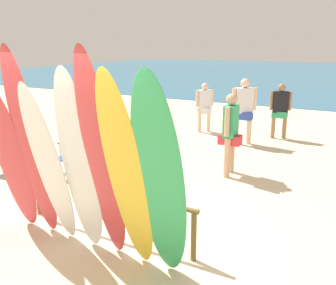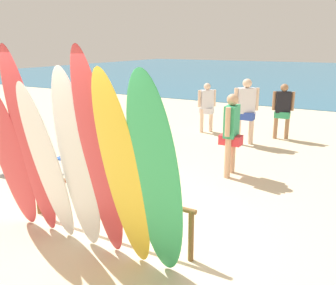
{
  "view_description": "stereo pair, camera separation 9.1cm",
  "coord_description": "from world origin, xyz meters",
  "px_view_note": "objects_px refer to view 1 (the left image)",
  "views": [
    {
      "loc": [
        2.92,
        -3.61,
        2.6
      ],
      "look_at": [
        0.0,
        1.8,
        0.91
      ],
      "focal_mm": 38.64,
      "sensor_mm": 36.0,
      "label": 1
    },
    {
      "loc": [
        3.0,
        -3.57,
        2.6
      ],
      "look_at": [
        0.0,
        1.8,
        0.91
      ],
      "focal_mm": 38.64,
      "sensor_mm": 36.0,
      "label": 2
    }
  ],
  "objects_px": {
    "beach_chair_blue": "(76,136)",
    "beach_chair_red": "(10,151)",
    "surfboard_rack": "(106,199)",
    "beachgoer_by_water": "(280,107)",
    "surfboard_green_6": "(160,183)",
    "beach_chair_striped": "(74,150)",
    "beachgoer_midbeach": "(244,107)",
    "surfboard_red_1": "(31,147)",
    "beachgoer_strolling": "(204,104)",
    "surfboard_white_3": "(80,165)",
    "surfboard_white_2": "(49,167)",
    "surfboard_yellow_5": "(127,177)",
    "surfboard_red_0": "(12,160)",
    "beachgoer_photographing": "(230,129)",
    "surfboard_red_4": "(102,161)"
  },
  "relations": [
    {
      "from": "beach_chair_blue",
      "to": "beach_chair_red",
      "type": "bearing_deg",
      "value": -96.17
    },
    {
      "from": "surfboard_rack",
      "to": "beachgoer_by_water",
      "type": "bearing_deg",
      "value": 81.76
    },
    {
      "from": "surfboard_green_6",
      "to": "beachgoer_by_water",
      "type": "relative_size",
      "value": 1.6
    },
    {
      "from": "beachgoer_by_water",
      "to": "beach_chair_striped",
      "type": "height_order",
      "value": "beachgoer_by_water"
    },
    {
      "from": "surfboard_green_6",
      "to": "beachgoer_midbeach",
      "type": "relative_size",
      "value": 1.43
    },
    {
      "from": "beach_chair_blue",
      "to": "surfboard_red_1",
      "type": "bearing_deg",
      "value": -50.76
    },
    {
      "from": "beachgoer_midbeach",
      "to": "surfboard_green_6",
      "type": "bearing_deg",
      "value": 66.59
    },
    {
      "from": "beachgoer_strolling",
      "to": "beach_chair_striped",
      "type": "height_order",
      "value": "beachgoer_strolling"
    },
    {
      "from": "surfboard_white_3",
      "to": "surfboard_green_6",
      "type": "distance_m",
      "value": 1.17
    },
    {
      "from": "surfboard_white_2",
      "to": "surfboard_yellow_5",
      "type": "height_order",
      "value": "surfboard_yellow_5"
    },
    {
      "from": "surfboard_white_3",
      "to": "beach_chair_blue",
      "type": "xyz_separation_m",
      "value": [
        -3.1,
        3.29,
        -0.76
      ]
    },
    {
      "from": "surfboard_red_0",
      "to": "beachgoer_by_water",
      "type": "xyz_separation_m",
      "value": [
        2.13,
        7.1,
        -0.17
      ]
    },
    {
      "from": "beachgoer_strolling",
      "to": "beach_chair_striped",
      "type": "distance_m",
      "value": 4.58
    },
    {
      "from": "beachgoer_strolling",
      "to": "beach_chair_red",
      "type": "distance_m",
      "value": 5.62
    },
    {
      "from": "beachgoer_strolling",
      "to": "beachgoer_by_water",
      "type": "xyz_separation_m",
      "value": [
        2.15,
        0.29,
        0.04
      ]
    },
    {
      "from": "beachgoer_strolling",
      "to": "beachgoer_midbeach",
      "type": "xyz_separation_m",
      "value": [
        1.43,
        -0.76,
        0.15
      ]
    },
    {
      "from": "surfboard_rack",
      "to": "surfboard_red_1",
      "type": "bearing_deg",
      "value": -145.74
    },
    {
      "from": "beachgoer_strolling",
      "to": "beachgoer_midbeach",
      "type": "distance_m",
      "value": 1.63
    },
    {
      "from": "beachgoer_midbeach",
      "to": "beach_chair_red",
      "type": "height_order",
      "value": "beachgoer_midbeach"
    },
    {
      "from": "beach_chair_blue",
      "to": "beachgoer_by_water",
      "type": "bearing_deg",
      "value": 47.78
    },
    {
      "from": "surfboard_green_6",
      "to": "beach_chair_red",
      "type": "height_order",
      "value": "surfboard_green_6"
    },
    {
      "from": "surfboard_red_0",
      "to": "beachgoer_strolling",
      "type": "bearing_deg",
      "value": 86.71
    },
    {
      "from": "beach_chair_red",
      "to": "surfboard_red_1",
      "type": "bearing_deg",
      "value": -34.98
    },
    {
      "from": "beachgoer_by_water",
      "to": "beach_chair_red",
      "type": "distance_m",
      "value": 6.98
    },
    {
      "from": "beachgoer_midbeach",
      "to": "beach_chair_striped",
      "type": "distance_m",
      "value": 4.48
    },
    {
      "from": "surfboard_white_2",
      "to": "beach_chair_striped",
      "type": "xyz_separation_m",
      "value": [
        -1.86,
        2.43,
        -0.67
      ]
    },
    {
      "from": "surfboard_red_1",
      "to": "surfboard_yellow_5",
      "type": "relative_size",
      "value": 1.07
    },
    {
      "from": "surfboard_red_0",
      "to": "surfboard_white_3",
      "type": "xyz_separation_m",
      "value": [
        1.2,
        0.0,
        0.13
      ]
    },
    {
      "from": "surfboard_rack",
      "to": "beachgoer_photographing",
      "type": "xyz_separation_m",
      "value": [
        0.7,
        3.12,
        0.42
      ]
    },
    {
      "from": "beachgoer_midbeach",
      "to": "beach_chair_blue",
      "type": "height_order",
      "value": "beachgoer_midbeach"
    },
    {
      "from": "surfboard_green_6",
      "to": "beach_chair_striped",
      "type": "bearing_deg",
      "value": 140.39
    },
    {
      "from": "surfboard_green_6",
      "to": "beach_chair_striped",
      "type": "distance_m",
      "value": 4.34
    },
    {
      "from": "surfboard_red_0",
      "to": "beachgoer_by_water",
      "type": "bearing_deg",
      "value": 69.81
    },
    {
      "from": "beach_chair_striped",
      "to": "beachgoer_midbeach",
      "type": "bearing_deg",
      "value": 51.17
    },
    {
      "from": "surfboard_white_3",
      "to": "beachgoer_strolling",
      "type": "xyz_separation_m",
      "value": [
        -1.23,
        6.8,
        -0.34
      ]
    },
    {
      "from": "beachgoer_midbeach",
      "to": "beach_chair_striped",
      "type": "height_order",
      "value": "beachgoer_midbeach"
    },
    {
      "from": "surfboard_red_0",
      "to": "beachgoer_strolling",
      "type": "relative_size",
      "value": 1.45
    },
    {
      "from": "beachgoer_strolling",
      "to": "beach_chair_striped",
      "type": "bearing_deg",
      "value": 32.69
    },
    {
      "from": "surfboard_green_6",
      "to": "beach_chair_blue",
      "type": "bearing_deg",
      "value": 137.2
    },
    {
      "from": "surfboard_yellow_5",
      "to": "beach_chair_red",
      "type": "height_order",
      "value": "surfboard_yellow_5"
    },
    {
      "from": "surfboard_white_2",
      "to": "beachgoer_by_water",
      "type": "height_order",
      "value": "surfboard_white_2"
    },
    {
      "from": "beach_chair_red",
      "to": "surfboard_red_0",
      "type": "bearing_deg",
      "value": -39.36
    },
    {
      "from": "surfboard_red_4",
      "to": "beachgoer_strolling",
      "type": "relative_size",
      "value": 1.8
    },
    {
      "from": "surfboard_white_3",
      "to": "beachgoer_photographing",
      "type": "distance_m",
      "value": 3.68
    },
    {
      "from": "surfboard_white_2",
      "to": "surfboard_green_6",
      "type": "height_order",
      "value": "surfboard_green_6"
    },
    {
      "from": "surfboard_red_4",
      "to": "beachgoer_by_water",
      "type": "bearing_deg",
      "value": 85.35
    },
    {
      "from": "surfboard_red_0",
      "to": "surfboard_white_3",
      "type": "height_order",
      "value": "surfboard_white_3"
    },
    {
      "from": "surfboard_green_6",
      "to": "beach_chair_blue",
      "type": "xyz_separation_m",
      "value": [
        -4.26,
        3.39,
        -0.77
      ]
    },
    {
      "from": "surfboard_yellow_5",
      "to": "beachgoer_strolling",
      "type": "relative_size",
      "value": 1.67
    },
    {
      "from": "surfboard_red_4",
      "to": "beachgoer_by_water",
      "type": "relative_size",
      "value": 1.72
    }
  ]
}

